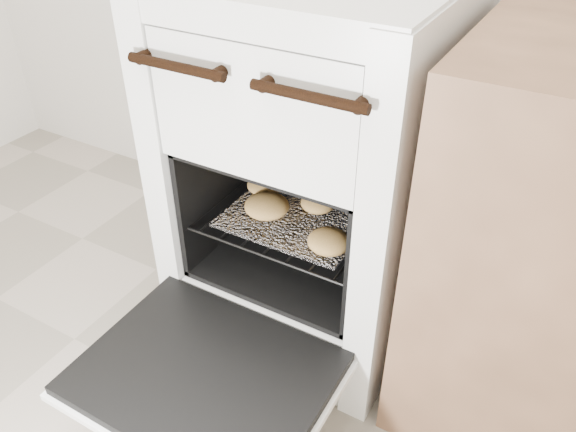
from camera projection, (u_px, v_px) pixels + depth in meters
The scene contains 5 objects.
stove at pixel (317, 171), 1.44m from camera, with size 0.61×0.68×0.93m.
oven_door at pixel (205, 376), 1.22m from camera, with size 0.55×0.43×0.04m.
oven_rack at pixel (304, 212), 1.44m from camera, with size 0.44×0.43×0.01m.
foil_sheet at pixel (300, 214), 1.43m from camera, with size 0.35×0.30×0.01m, color white.
baked_rolls at pixel (298, 203), 1.42m from camera, with size 0.38×0.32×0.05m.
Camera 1 is at (0.73, 0.04, 1.19)m, focal length 35.00 mm.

